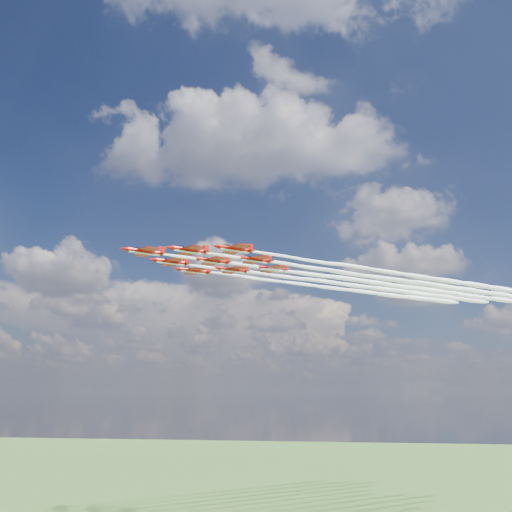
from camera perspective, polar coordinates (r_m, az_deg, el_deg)
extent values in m
cylinder|color=#A50E09|center=(131.53, -12.62, 0.50)|extent=(7.62, 6.24, 1.20)
cone|color=#A50E09|center=(130.18, -14.90, 0.82)|extent=(2.45, 2.27, 1.20)
cone|color=#A50E09|center=(132.99, -10.52, 0.22)|extent=(1.95, 1.85, 1.09)
ellipsoid|color=black|center=(131.09, -13.51, 0.83)|extent=(2.39, 2.16, 0.78)
cube|color=#A50E09|center=(131.66, -12.39, 0.45)|extent=(8.85, 10.05, 0.15)
cube|color=#A50E09|center=(132.76, -10.83, 0.26)|extent=(3.59, 4.03, 0.13)
cube|color=#A50E09|center=(133.08, -10.72, 0.65)|extent=(1.47, 1.18, 1.96)
cube|color=white|center=(131.38, -12.63, 0.28)|extent=(7.06, 5.74, 0.13)
cylinder|color=#A50E09|center=(128.30, -7.65, 0.66)|extent=(7.62, 6.24, 1.20)
cone|color=#A50E09|center=(126.51, -9.94, 0.99)|extent=(2.45, 2.27, 1.20)
cone|color=#A50E09|center=(130.17, -5.57, 0.36)|extent=(1.95, 1.85, 1.09)
ellipsoid|color=black|center=(127.69, -8.55, 1.00)|extent=(2.39, 2.16, 0.78)
cube|color=#A50E09|center=(128.48, -7.43, 0.61)|extent=(8.85, 10.05, 0.15)
cube|color=#A50E09|center=(129.88, -5.87, 0.41)|extent=(3.59, 4.03, 0.13)
cube|color=#A50E09|center=(130.23, -5.77, 0.81)|extent=(1.47, 1.18, 1.96)
cube|color=white|center=(128.16, -7.66, 0.43)|extent=(7.06, 5.74, 0.13)
cylinder|color=#A50E09|center=(140.57, -9.70, -0.66)|extent=(7.62, 6.24, 1.20)
cone|color=#A50E09|center=(138.93, -11.81, -0.38)|extent=(2.45, 2.27, 1.20)
cone|color=#A50E09|center=(142.28, -7.77, -0.92)|extent=(1.95, 1.85, 1.09)
ellipsoid|color=black|center=(140.01, -10.53, -0.36)|extent=(2.39, 2.16, 0.78)
cube|color=#A50E09|center=(140.73, -9.50, -0.71)|extent=(8.85, 10.05, 0.15)
cube|color=#A50E09|center=(142.01, -8.06, -0.88)|extent=(3.59, 4.03, 0.13)
cube|color=#A50E09|center=(142.33, -7.96, -0.51)|extent=(1.47, 1.18, 1.96)
cube|color=white|center=(140.43, -9.71, -0.88)|extent=(7.06, 5.74, 0.13)
cylinder|color=#A50E09|center=(126.09, -2.47, 0.82)|extent=(7.62, 6.24, 1.20)
cone|color=#A50E09|center=(123.84, -4.72, 1.16)|extent=(2.45, 2.27, 1.20)
cone|color=#A50E09|center=(128.37, -0.44, 0.51)|extent=(1.95, 1.85, 1.09)
ellipsoid|color=black|center=(125.30, -3.36, 1.17)|extent=(2.39, 2.16, 0.78)
cube|color=#A50E09|center=(126.31, -2.25, 0.76)|extent=(8.85, 10.05, 0.15)
cube|color=#A50E09|center=(128.02, -0.74, 0.56)|extent=(3.59, 4.03, 0.13)
cube|color=#A50E09|center=(128.39, -0.65, 0.97)|extent=(1.47, 1.18, 1.96)
cube|color=white|center=(125.94, -2.48, 0.58)|extent=(7.06, 5.74, 0.13)
cylinder|color=#A50E09|center=(137.88, -5.01, -0.54)|extent=(7.62, 6.24, 1.20)
cone|color=#A50E09|center=(135.83, -7.10, -0.25)|extent=(2.45, 2.27, 1.20)
cone|color=#A50E09|center=(139.98, -3.11, -0.80)|extent=(1.95, 1.85, 1.09)
ellipsoid|color=black|center=(137.17, -5.83, -0.23)|extent=(2.39, 2.16, 0.78)
cube|color=#A50E09|center=(138.09, -4.81, -0.59)|extent=(8.85, 10.05, 0.15)
cube|color=#A50E09|center=(139.66, -3.39, -0.76)|extent=(3.59, 4.03, 0.13)
cube|color=#A50E09|center=(139.99, -3.30, -0.38)|extent=(1.47, 1.18, 1.96)
cube|color=white|center=(137.75, -5.02, -0.76)|extent=(7.06, 5.74, 0.13)
cylinder|color=#A50E09|center=(149.98, -7.15, -1.68)|extent=(7.62, 6.24, 1.20)
cone|color=#A50E09|center=(148.09, -9.09, -1.43)|extent=(2.45, 2.27, 1.20)
cone|color=#A50E09|center=(151.90, -5.37, -1.91)|extent=(1.95, 1.85, 1.09)
ellipsoid|color=black|center=(149.32, -7.91, -1.40)|extent=(2.39, 2.16, 0.78)
cube|color=#A50E09|center=(150.16, -6.96, -1.73)|extent=(8.85, 10.05, 0.15)
cube|color=#A50E09|center=(151.61, -5.63, -1.87)|extent=(3.59, 4.03, 0.13)
cube|color=#A50E09|center=(151.92, -5.54, -1.53)|extent=(1.47, 1.18, 1.96)
cube|color=white|center=(149.85, -7.15, -1.88)|extent=(7.06, 5.74, 0.13)
cylinder|color=#A50E09|center=(136.16, -0.17, -0.41)|extent=(7.62, 6.24, 1.20)
cone|color=#A50E09|center=(133.70, -2.20, -0.12)|extent=(2.45, 2.27, 1.20)
cone|color=#A50E09|center=(138.63, 1.68, -0.67)|extent=(1.95, 1.85, 1.09)
ellipsoid|color=black|center=(135.28, -0.97, -0.09)|extent=(2.39, 2.16, 0.78)
cube|color=#A50E09|center=(136.40, 0.03, -0.46)|extent=(8.85, 10.05, 0.15)
cube|color=#A50E09|center=(138.25, 1.41, -0.63)|extent=(3.59, 4.03, 0.13)
cube|color=#A50E09|center=(138.61, 1.48, -0.25)|extent=(1.47, 1.18, 1.96)
cube|color=white|center=(136.02, -0.17, -0.63)|extent=(7.06, 5.74, 0.13)
cylinder|color=#A50E09|center=(147.77, -2.72, -1.58)|extent=(7.62, 6.24, 1.20)
cone|color=#A50E09|center=(145.51, -4.63, -1.33)|extent=(2.45, 2.27, 1.20)
cone|color=#A50E09|center=(150.05, -0.98, -1.81)|extent=(1.95, 1.85, 1.09)
ellipsoid|color=black|center=(146.96, -3.48, -1.30)|extent=(2.39, 2.16, 0.78)
cube|color=#A50E09|center=(148.00, -2.53, -1.63)|extent=(8.85, 10.05, 0.15)
cube|color=#A50E09|center=(149.71, -1.23, -1.77)|extent=(3.59, 4.03, 0.13)
cube|color=#A50E09|center=(150.04, -1.16, -1.42)|extent=(1.47, 1.18, 1.96)
cube|color=white|center=(147.65, -2.72, -1.79)|extent=(7.06, 5.74, 0.13)
cylinder|color=#A50E09|center=(146.48, 1.81, -1.47)|extent=(7.62, 6.24, 1.20)
cone|color=#A50E09|center=(143.83, -0.04, -1.22)|extent=(2.45, 2.27, 1.20)
cone|color=#A50E09|center=(149.11, 3.50, -1.69)|extent=(1.95, 1.85, 1.09)
ellipsoid|color=black|center=(145.52, 1.08, -1.18)|extent=(2.39, 2.16, 0.78)
cube|color=#A50E09|center=(146.74, 2.00, -1.51)|extent=(8.85, 10.05, 0.15)
cube|color=#A50E09|center=(148.71, 3.25, -1.66)|extent=(3.59, 4.03, 0.13)
cube|color=#A50E09|center=(149.05, 3.32, -1.30)|extent=(1.47, 1.18, 1.96)
cube|color=white|center=(146.35, 1.82, -1.67)|extent=(7.06, 5.74, 0.13)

